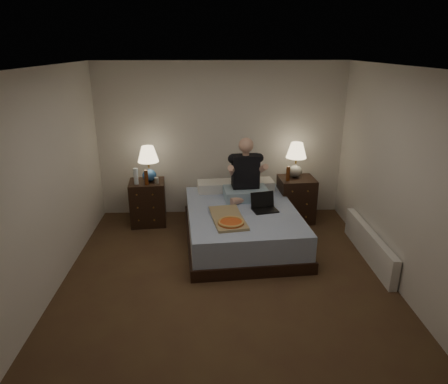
{
  "coord_description": "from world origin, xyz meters",
  "views": [
    {
      "loc": [
        -0.19,
        -4.15,
        2.7
      ],
      "look_at": [
        0.0,
        0.9,
        0.85
      ],
      "focal_mm": 32.0,
      "sensor_mm": 36.0,
      "label": 1
    }
  ],
  "objects_px": {
    "beer_bottle_left": "(146,177)",
    "beer_bottle_right": "(288,174)",
    "lamp_left": "(149,164)",
    "pizza_box": "(231,223)",
    "nightstand_left": "(148,203)",
    "nightstand_right": "(296,199)",
    "laptop": "(265,203)",
    "bed": "(242,225)",
    "person": "(246,169)",
    "radiator": "(369,245)",
    "water_bottle": "(136,176)",
    "lamp_right": "(296,160)",
    "soda_can": "(157,181)"
  },
  "relations": [
    {
      "from": "soda_can",
      "to": "beer_bottle_right",
      "type": "xyz_separation_m",
      "value": [
        2.04,
        0.03,
        0.08
      ]
    },
    {
      "from": "beer_bottle_left",
      "to": "water_bottle",
      "type": "bearing_deg",
      "value": 168.38
    },
    {
      "from": "nightstand_left",
      "to": "laptop",
      "type": "xyz_separation_m",
      "value": [
        1.77,
        -0.78,
        0.28
      ]
    },
    {
      "from": "lamp_left",
      "to": "pizza_box",
      "type": "relative_size",
      "value": 0.74
    },
    {
      "from": "person",
      "to": "water_bottle",
      "type": "bearing_deg",
      "value": 169.11
    },
    {
      "from": "bed",
      "to": "water_bottle",
      "type": "bearing_deg",
      "value": 155.22
    },
    {
      "from": "bed",
      "to": "pizza_box",
      "type": "height_order",
      "value": "pizza_box"
    },
    {
      "from": "bed",
      "to": "beer_bottle_left",
      "type": "height_order",
      "value": "beer_bottle_left"
    },
    {
      "from": "nightstand_left",
      "to": "person",
      "type": "bearing_deg",
      "value": -15.65
    },
    {
      "from": "soda_can",
      "to": "radiator",
      "type": "relative_size",
      "value": 0.06
    },
    {
      "from": "soda_can",
      "to": "lamp_left",
      "type": "bearing_deg",
      "value": 134.1
    },
    {
      "from": "lamp_left",
      "to": "laptop",
      "type": "height_order",
      "value": "lamp_left"
    },
    {
      "from": "water_bottle",
      "to": "beer_bottle_right",
      "type": "distance_m",
      "value": 2.35
    },
    {
      "from": "person",
      "to": "radiator",
      "type": "relative_size",
      "value": 0.58
    },
    {
      "from": "nightstand_right",
      "to": "soda_can",
      "type": "height_order",
      "value": "soda_can"
    },
    {
      "from": "beer_bottle_left",
      "to": "radiator",
      "type": "height_order",
      "value": "beer_bottle_left"
    },
    {
      "from": "bed",
      "to": "person",
      "type": "height_order",
      "value": "person"
    },
    {
      "from": "nightstand_left",
      "to": "radiator",
      "type": "distance_m",
      "value": 3.36
    },
    {
      "from": "water_bottle",
      "to": "radiator",
      "type": "xyz_separation_m",
      "value": [
        3.25,
        -1.16,
        -0.63
      ]
    },
    {
      "from": "nightstand_right",
      "to": "laptop",
      "type": "distance_m",
      "value": 1.06
    },
    {
      "from": "nightstand_left",
      "to": "pizza_box",
      "type": "xyz_separation_m",
      "value": [
        1.26,
        -1.26,
        0.2
      ]
    },
    {
      "from": "soda_can",
      "to": "radiator",
      "type": "xyz_separation_m",
      "value": [
        2.94,
        -1.16,
        -0.56
      ]
    },
    {
      "from": "soda_can",
      "to": "pizza_box",
      "type": "height_order",
      "value": "soda_can"
    },
    {
      "from": "nightstand_right",
      "to": "laptop",
      "type": "height_order",
      "value": "laptop"
    },
    {
      "from": "nightstand_left",
      "to": "lamp_right",
      "type": "relative_size",
      "value": 1.26
    },
    {
      "from": "nightstand_right",
      "to": "lamp_right",
      "type": "relative_size",
      "value": 1.29
    },
    {
      "from": "water_bottle",
      "to": "laptop",
      "type": "height_order",
      "value": "water_bottle"
    },
    {
      "from": "lamp_left",
      "to": "radiator",
      "type": "bearing_deg",
      "value": -22.8
    },
    {
      "from": "lamp_left",
      "to": "pizza_box",
      "type": "xyz_separation_m",
      "value": [
        1.21,
        -1.28,
        -0.44
      ]
    },
    {
      "from": "lamp_right",
      "to": "water_bottle",
      "type": "bearing_deg",
      "value": -174.91
    },
    {
      "from": "lamp_left",
      "to": "beer_bottle_left",
      "type": "bearing_deg",
      "value": -97.9
    },
    {
      "from": "beer_bottle_left",
      "to": "beer_bottle_right",
      "type": "xyz_separation_m",
      "value": [
        2.19,
        0.07,
        0.01
      ]
    },
    {
      "from": "nightstand_left",
      "to": "nightstand_right",
      "type": "height_order",
      "value": "nightstand_right"
    },
    {
      "from": "nightstand_right",
      "to": "beer_bottle_left",
      "type": "height_order",
      "value": "beer_bottle_left"
    },
    {
      "from": "beer_bottle_left",
      "to": "beer_bottle_right",
      "type": "relative_size",
      "value": 1.0
    },
    {
      "from": "pizza_box",
      "to": "radiator",
      "type": "bearing_deg",
      "value": -9.65
    },
    {
      "from": "lamp_right",
      "to": "beer_bottle_right",
      "type": "distance_m",
      "value": 0.29
    },
    {
      "from": "water_bottle",
      "to": "lamp_left",
      "type": "bearing_deg",
      "value": 35.38
    },
    {
      "from": "nightstand_left",
      "to": "soda_can",
      "type": "relative_size",
      "value": 7.06
    },
    {
      "from": "nightstand_right",
      "to": "lamp_left",
      "type": "relative_size",
      "value": 1.29
    },
    {
      "from": "radiator",
      "to": "lamp_right",
      "type": "bearing_deg",
      "value": 118.46
    },
    {
      "from": "nightstand_left",
      "to": "radiator",
      "type": "height_order",
      "value": "nightstand_left"
    },
    {
      "from": "nightstand_right",
      "to": "lamp_right",
      "type": "bearing_deg",
      "value": 101.97
    },
    {
      "from": "lamp_right",
      "to": "pizza_box",
      "type": "relative_size",
      "value": 0.74
    },
    {
      "from": "beer_bottle_left",
      "to": "beer_bottle_right",
      "type": "distance_m",
      "value": 2.19
    },
    {
      "from": "lamp_right",
      "to": "radiator",
      "type": "bearing_deg",
      "value": -61.54
    },
    {
      "from": "nightstand_right",
      "to": "person",
      "type": "height_order",
      "value": "person"
    },
    {
      "from": "nightstand_left",
      "to": "beer_bottle_left",
      "type": "height_order",
      "value": "beer_bottle_left"
    },
    {
      "from": "beer_bottle_left",
      "to": "nightstand_right",
      "type": "bearing_deg",
      "value": 4.3
    },
    {
      "from": "beer_bottle_right",
      "to": "laptop",
      "type": "relative_size",
      "value": 0.68
    }
  ]
}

